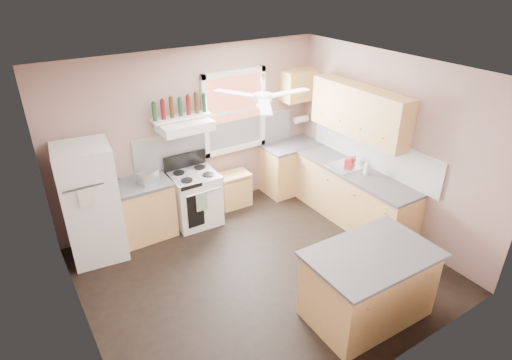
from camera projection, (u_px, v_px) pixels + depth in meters
floor at (262, 271)px, 5.90m from camera, size 4.50×4.50×0.00m
ceiling at (263, 75)px, 4.66m from camera, size 4.50×4.50×0.00m
wall_back at (192, 134)px, 6.79m from camera, size 4.50×0.05×2.70m
wall_right at (390, 146)px, 6.37m from camera, size 0.05×4.00×2.70m
wall_left at (69, 243)px, 4.19m from camera, size 0.05×4.00×2.70m
backsplash_back at (219, 139)px, 7.06m from camera, size 2.90×0.03×0.55m
backsplash_right at (371, 150)px, 6.65m from camera, size 0.03×2.60×0.55m
window_view at (234, 112)px, 7.00m from camera, size 1.00×0.02×1.20m
window_frame at (235, 112)px, 6.98m from camera, size 1.16×0.07×1.36m
refrigerator at (91, 203)px, 5.86m from camera, size 0.79×0.78×1.69m
base_cabinet_left at (142, 211)px, 6.46m from camera, size 0.90×0.60×0.86m
counter_left at (138, 185)px, 6.26m from camera, size 0.92×0.62×0.04m
toaster at (148, 177)px, 6.24m from camera, size 0.32×0.24×0.18m
stove at (195, 198)px, 6.82m from camera, size 0.73×0.67×0.86m
range_hood at (185, 126)px, 6.35m from camera, size 0.78×0.50×0.14m
bottle_shelf at (181, 117)px, 6.40m from camera, size 0.90×0.26×0.03m
cart at (234, 191)px, 7.36m from camera, size 0.54×0.38×0.53m
base_cabinet_corner at (291, 168)px, 7.81m from camera, size 1.00×0.60×0.86m
base_cabinet_right at (353, 197)px, 6.86m from camera, size 0.60×2.20×0.86m
counter_corner at (292, 145)px, 7.60m from camera, size 1.02×0.62×0.04m
counter_right at (355, 172)px, 6.65m from camera, size 0.62×2.22×0.04m
sink at (347, 166)px, 6.79m from camera, size 0.55×0.45×0.03m
faucet at (354, 160)px, 6.83m from camera, size 0.03×0.03×0.14m
upper_cabinet_right at (359, 111)px, 6.45m from camera, size 0.33×1.80×0.76m
upper_cabinet_corner at (299, 85)px, 7.33m from camera, size 0.60×0.33×0.52m
paper_towel at (301, 120)px, 7.71m from camera, size 0.26×0.12×0.12m
island at (368, 286)px, 4.99m from camera, size 1.40×0.90×0.86m
island_top at (373, 255)px, 4.79m from camera, size 1.48×0.99×0.04m
ceiling_fan_hub at (263, 97)px, 4.77m from camera, size 0.20×0.20×0.08m
soap_bottle at (367, 167)px, 6.48m from camera, size 0.13×0.13×0.24m
red_caddy at (350, 161)px, 6.83m from camera, size 0.21×0.18×0.10m
wine_bottles at (180, 107)px, 6.32m from camera, size 0.86×0.06×0.31m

